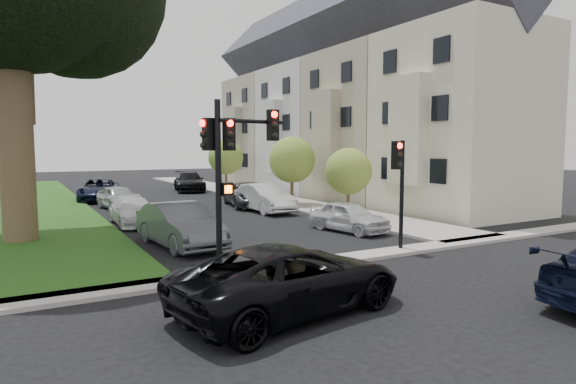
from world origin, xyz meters
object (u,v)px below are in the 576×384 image
traffic_signal_main (231,155)px  car_parked_1 (265,198)px  small_tree_a (348,171)px  traffic_signal_secondary (399,174)px  car_cross_near (290,279)px  car_parked_6 (133,211)px  small_tree_b (292,160)px  car_parked_4 (189,182)px  car_parked_0 (349,216)px  car_parked_2 (250,194)px  car_parked_7 (118,197)px  car_parked_5 (180,225)px  car_parked_8 (99,190)px  small_tree_c (226,157)px

traffic_signal_main → car_parked_1: size_ratio=1.03×
small_tree_a → traffic_signal_secondary: size_ratio=0.93×
car_cross_near → car_parked_6: 14.20m
car_parked_1 → small_tree_b: bearing=30.8°
traffic_signal_main → car_parked_4: size_ratio=0.89×
car_parked_0 → car_parked_2: (0.03, 10.26, 0.08)m
car_parked_7 → car_cross_near: bearing=-98.5°
car_parked_7 → car_parked_5: bearing=-98.6°
traffic_signal_secondary → car_parked_4: (0.94, 26.33, -1.90)m
car_cross_near → car_parked_0: bearing=-53.4°
car_parked_5 → car_parked_7: size_ratio=1.19×
car_cross_near → car_parked_1: car_parked_1 is taller
car_parked_1 → car_parked_4: car_parked_4 is taller
car_parked_6 → car_parked_8: size_ratio=0.80×
car_parked_6 → car_cross_near: bearing=-88.4°
car_parked_4 → car_parked_8: (-7.61, -3.92, -0.04)m
small_tree_b → traffic_signal_secondary: bearing=-104.2°
car_cross_near → traffic_signal_secondary: bearing=-70.7°
small_tree_a → small_tree_b: 5.86m
small_tree_c → car_parked_8: small_tree_c is taller
car_parked_2 → car_parked_5: size_ratio=1.09×
car_parked_1 → traffic_signal_main: bearing=-121.3°
car_parked_1 → car_parked_4: size_ratio=0.87×
small_tree_a → small_tree_c: size_ratio=0.85×
traffic_signal_secondary → car_parked_5: 8.09m
small_tree_c → car_parked_6: small_tree_c is taller
traffic_signal_main → car_parked_8: (-0.42, 22.37, -2.65)m
traffic_signal_main → car_parked_0: (7.16, 4.07, -2.75)m
small_tree_b → car_parked_1: small_tree_b is taller
car_parked_6 → traffic_signal_secondary: bearing=-57.5°
small_tree_b → car_parked_1: size_ratio=0.90×
traffic_signal_main → traffic_signal_secondary: 6.29m
car_cross_near → car_parked_0: car_cross_near is taller
car_parked_6 → car_parked_8: car_parked_8 is taller
car_parked_8 → car_parked_7: bearing=-75.0°
small_tree_b → small_tree_c: size_ratio=1.01×
car_parked_0 → car_parked_4: 22.21m
small_tree_b → car_parked_6: size_ratio=0.98×
car_parked_5 → car_parked_8: car_parked_5 is taller
small_tree_c → car_parked_8: (-10.04, -1.76, -2.08)m
small_tree_c → car_parked_6: size_ratio=0.97×
small_tree_c → traffic_signal_secondary: 24.40m
car_parked_0 → car_parked_2: bearing=80.1°
car_parked_2 → car_parked_5: 12.26m
car_parked_0 → car_parked_1: (-0.28, 7.54, 0.13)m
traffic_signal_main → car_parked_6: bearing=93.1°
traffic_signal_secondary → car_parked_6: bearing=122.7°
small_tree_c → small_tree_a: bearing=-90.0°
small_tree_b → car_parked_2: 3.39m
car_parked_1 → car_parked_6: bearing=-172.9°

